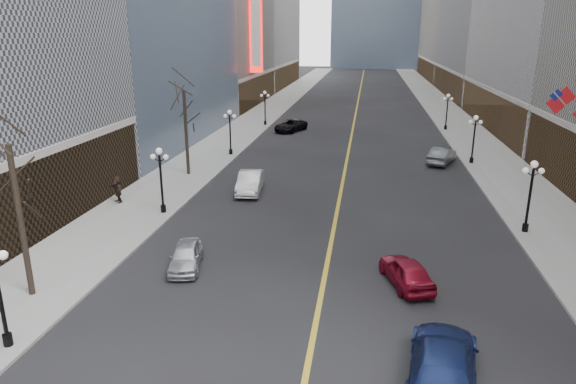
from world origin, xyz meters
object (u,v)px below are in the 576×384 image
(streetlamp_east_1, at_px, (531,189))
(car_sb_mid, at_px, (406,271))
(car_sb_near, at_px, (443,363))
(car_nb_mid, at_px, (250,182))
(car_nb_far, at_px, (291,126))
(streetlamp_west_2, at_px, (230,127))
(streetlamp_west_3, at_px, (265,104))
(streetlamp_east_2, at_px, (474,134))
(streetlamp_west_1, at_px, (161,173))
(car_nb_near, at_px, (186,256))
(streetlamp_east_3, at_px, (447,108))
(car_sb_far, at_px, (442,156))

(streetlamp_east_1, distance_m, car_sb_mid, 11.40)
(car_sb_near, bearing_deg, streetlamp_east_1, -105.15)
(car_nb_mid, xyz_separation_m, car_nb_far, (-0.75, 26.51, -0.07))
(streetlamp_west_2, relative_size, streetlamp_west_3, 1.00)
(streetlamp_east_2, bearing_deg, car_nb_far, 143.65)
(car_nb_mid, distance_m, car_nb_far, 26.52)
(streetlamp_west_1, bearing_deg, car_nb_near, -60.68)
(streetlamp_east_3, xyz_separation_m, car_nb_near, (-19.17, -43.88, -2.24))
(streetlamp_east_2, bearing_deg, streetlamp_west_2, 180.00)
(car_nb_far, bearing_deg, streetlamp_west_2, -84.68)
(streetlamp_east_1, xyz_separation_m, car_sb_mid, (-7.76, -8.06, -2.20))
(streetlamp_east_3, bearing_deg, streetlamp_west_2, -142.67)
(streetlamp_east_1, xyz_separation_m, car_nb_far, (-19.59, 32.41, -2.16))
(streetlamp_east_3, height_order, car_nb_far, streetlamp_east_3)
(streetlamp_east_3, xyz_separation_m, car_sb_mid, (-7.76, -44.06, -2.20))
(streetlamp_east_1, bearing_deg, streetlamp_east_2, 90.00)
(streetlamp_west_2, distance_m, car_sb_mid, 30.57)
(streetlamp_east_1, height_order, car_sb_far, streetlamp_east_1)
(streetlamp_west_1, xyz_separation_m, streetlamp_west_3, (0.00, 36.00, 0.00))
(streetlamp_east_3, xyz_separation_m, car_sb_far, (-2.80, -18.27, -2.10))
(car_nb_near, bearing_deg, streetlamp_east_2, 41.67)
(streetlamp_east_2, height_order, streetlamp_east_3, same)
(streetlamp_west_1, bearing_deg, car_sb_near, -43.11)
(streetlamp_east_1, bearing_deg, car_nb_near, -157.65)
(car_sb_mid, height_order, car_sb_far, car_sb_far)
(car_sb_mid, bearing_deg, car_nb_mid, -70.06)
(streetlamp_east_2, height_order, car_nb_mid, streetlamp_east_2)
(car_nb_near, height_order, car_nb_mid, car_nb_mid)
(streetlamp_west_1, bearing_deg, streetlamp_east_3, 56.75)
(streetlamp_east_3, relative_size, streetlamp_west_3, 1.00)
(streetlamp_east_3, distance_m, streetlamp_west_3, 23.60)
(car_nb_mid, bearing_deg, car_sb_far, 30.47)
(streetlamp_east_1, distance_m, streetlamp_east_2, 18.00)
(streetlamp_east_2, bearing_deg, streetlamp_west_3, 142.67)
(car_sb_near, distance_m, car_sb_far, 33.55)
(car_nb_near, relative_size, car_sb_mid, 0.94)
(streetlamp_west_2, bearing_deg, car_sb_near, -63.66)
(streetlamp_west_3, bearing_deg, streetlamp_east_1, -56.75)
(car_nb_mid, relative_size, car_nb_far, 0.93)
(streetlamp_west_1, distance_m, streetlamp_west_3, 36.00)
(car_nb_near, relative_size, car_nb_mid, 0.79)
(car_nb_far, bearing_deg, car_nb_near, -68.54)
(car_sb_mid, bearing_deg, streetlamp_west_2, -77.19)
(streetlamp_east_1, bearing_deg, car_sb_mid, -133.92)
(car_nb_near, bearing_deg, car_sb_near, -43.98)
(streetlamp_west_2, xyz_separation_m, streetlamp_west_3, (0.00, 18.00, 0.00))
(car_sb_near, bearing_deg, streetlamp_west_2, -54.60)
(streetlamp_east_2, distance_m, car_sb_near, 34.33)
(car_sb_near, height_order, car_sb_far, car_sb_near)
(streetlamp_east_2, relative_size, streetlamp_east_3, 1.00)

